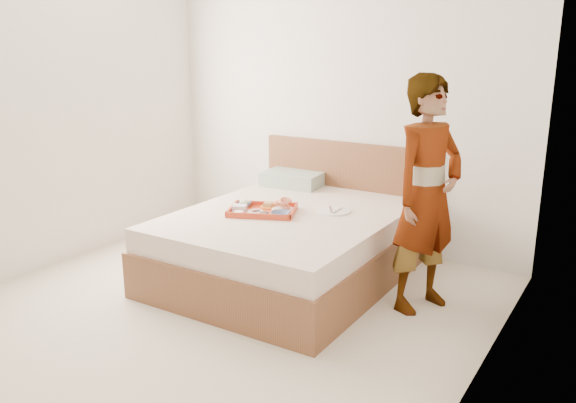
# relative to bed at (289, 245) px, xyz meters

# --- Properties ---
(ground) EXTENTS (3.50, 4.00, 0.01)m
(ground) POSITION_rel_bed_xyz_m (-0.09, -1.00, -0.27)
(ground) COLOR beige
(ground) RESTS_ON ground
(wall_back) EXTENTS (3.50, 0.01, 2.60)m
(wall_back) POSITION_rel_bed_xyz_m (-0.09, 1.00, 1.04)
(wall_back) COLOR silver
(wall_back) RESTS_ON ground
(wall_left) EXTENTS (0.01, 4.00, 2.60)m
(wall_left) POSITION_rel_bed_xyz_m (-1.84, -1.00, 1.04)
(wall_left) COLOR silver
(wall_left) RESTS_ON ground
(wall_right) EXTENTS (0.01, 4.00, 2.60)m
(wall_right) POSITION_rel_bed_xyz_m (1.66, -1.00, 1.04)
(wall_right) COLOR silver
(wall_right) RESTS_ON ground
(bed) EXTENTS (1.65, 2.00, 0.53)m
(bed) POSITION_rel_bed_xyz_m (0.00, 0.00, 0.00)
(bed) COLOR brown
(bed) RESTS_ON ground
(headboard) EXTENTS (1.65, 0.06, 0.95)m
(headboard) POSITION_rel_bed_xyz_m (0.00, 0.97, 0.21)
(headboard) COLOR brown
(headboard) RESTS_ON ground
(pillow) EXTENTS (0.57, 0.41, 0.13)m
(pillow) POSITION_rel_bed_xyz_m (-0.45, 0.78, 0.33)
(pillow) COLOR #A2B7A5
(pillow) RESTS_ON bed
(tray) EXTENTS (0.61, 0.54, 0.05)m
(tray) POSITION_rel_bed_xyz_m (-0.17, -0.12, 0.29)
(tray) COLOR red
(tray) RESTS_ON bed
(prawn_plate) EXTENTS (0.23, 0.23, 0.01)m
(prawn_plate) POSITION_rel_bed_xyz_m (-0.06, -0.01, 0.28)
(prawn_plate) COLOR white
(prawn_plate) RESTS_ON tray
(navy_bowl_big) EXTENTS (0.19, 0.19, 0.04)m
(navy_bowl_big) POSITION_rel_bed_xyz_m (0.02, -0.16, 0.30)
(navy_bowl_big) COLOR #15254C
(navy_bowl_big) RESTS_ON tray
(sauce_dish) EXTENTS (0.10, 0.10, 0.03)m
(sauce_dish) POSITION_rel_bed_xyz_m (-0.08, -0.22, 0.29)
(sauce_dish) COLOR black
(sauce_dish) RESTS_ON tray
(meat_plate) EXTENTS (0.16, 0.16, 0.01)m
(meat_plate) POSITION_rel_bed_xyz_m (-0.21, -0.17, 0.28)
(meat_plate) COLOR white
(meat_plate) RESTS_ON tray
(bread_plate) EXTENTS (0.16, 0.16, 0.01)m
(bread_plate) POSITION_rel_bed_xyz_m (-0.20, -0.00, 0.28)
(bread_plate) COLOR orange
(bread_plate) RESTS_ON tray
(salad_bowl) EXTENTS (0.15, 0.15, 0.03)m
(salad_bowl) POSITION_rel_bed_xyz_m (-0.37, -0.08, 0.30)
(salad_bowl) COLOR #15254C
(salad_bowl) RESTS_ON tray
(plastic_tub) EXTENTS (0.13, 0.12, 0.05)m
(plastic_tub) POSITION_rel_bed_xyz_m (-0.33, -0.20, 0.30)
(plastic_tub) COLOR silver
(plastic_tub) RESTS_ON tray
(cheese_round) EXTENTS (0.10, 0.10, 0.03)m
(cheese_round) POSITION_rel_bed_xyz_m (-0.27, -0.30, 0.29)
(cheese_round) COLOR white
(cheese_round) RESTS_ON tray
(dinner_plate) EXTENTS (0.31, 0.31, 0.01)m
(dinner_plate) POSITION_rel_bed_xyz_m (0.29, 0.20, 0.27)
(dinner_plate) COLOR white
(dinner_plate) RESTS_ON bed
(person) EXTENTS (0.58, 0.69, 1.62)m
(person) POSITION_rel_bed_xyz_m (1.08, 0.03, 0.55)
(person) COLOR beige
(person) RESTS_ON ground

